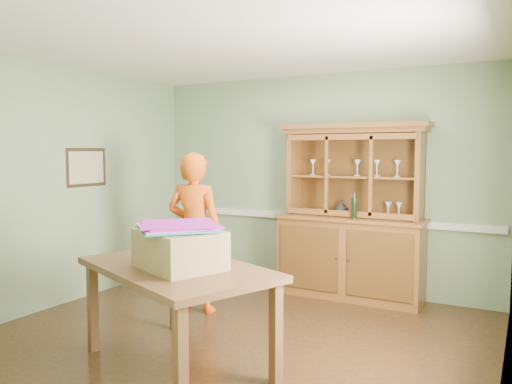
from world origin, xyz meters
The scene contains 14 objects.
floor centered at (0.00, 0.00, 0.00)m, with size 4.50×4.50×0.00m, color #4B2D18.
ceiling centered at (0.00, 0.00, 2.70)m, with size 4.50×4.50×0.00m, color white.
wall_back centered at (0.00, 2.00, 1.35)m, with size 4.50×4.50×0.00m, color gray.
wall_left centered at (-2.25, 0.00, 1.35)m, with size 4.00×4.00×0.00m, color gray.
wall_right centered at (2.25, 0.00, 1.35)m, with size 4.00×4.00×0.00m, color gray.
wall_front centered at (0.00, -2.00, 1.35)m, with size 4.50×4.50×0.00m, color gray.
chair_rail centered at (0.00, 1.98, 0.90)m, with size 4.41×0.05×0.08m, color silver.
framed_map centered at (-2.23, 0.30, 1.55)m, with size 0.03×0.60×0.46m.
window_panel centered at (2.23, -0.30, 1.50)m, with size 0.03×0.96×1.36m.
china_hutch centered at (0.55, 1.77, 0.73)m, with size 1.76×0.58×2.06m.
dining_table centered at (-0.07, -0.78, 0.73)m, with size 1.91×1.54×0.83m.
cardboard_box centered at (0.01, -0.84, 0.98)m, with size 0.64×0.52×0.30m, color tan.
kite_stack centered at (-0.01, -0.81, 1.15)m, with size 0.79×0.79×0.04m.
person centered at (-0.77, 0.44, 0.86)m, with size 0.63×0.41×1.73m, color #F2590F.
Camera 1 is at (2.38, -3.92, 1.73)m, focal length 35.00 mm.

